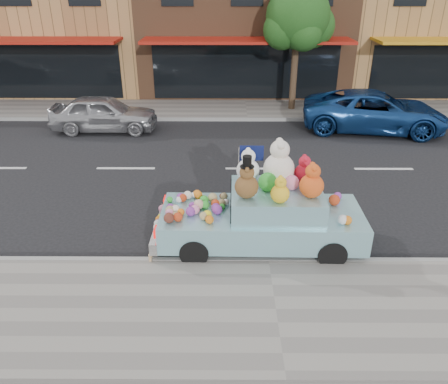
{
  "coord_description": "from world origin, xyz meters",
  "views": [
    {
      "loc": [
        -0.88,
        -12.45,
        5.35
      ],
      "look_at": [
        -0.92,
        -4.16,
        1.25
      ],
      "focal_mm": 35.0,
      "sensor_mm": 36.0,
      "label": 1
    }
  ],
  "objects_px": {
    "street_tree": "(298,22)",
    "car_blue": "(375,111)",
    "car_silver": "(104,113)",
    "art_car": "(263,212)"
  },
  "relations": [
    {
      "from": "car_blue",
      "to": "car_silver",
      "type": "bearing_deg",
      "value": 100.42
    },
    {
      "from": "car_blue",
      "to": "art_car",
      "type": "relative_size",
      "value": 1.19
    },
    {
      "from": "car_silver",
      "to": "art_car",
      "type": "relative_size",
      "value": 0.89
    },
    {
      "from": "art_car",
      "to": "street_tree",
      "type": "bearing_deg",
      "value": 79.75
    },
    {
      "from": "art_car",
      "to": "car_blue",
      "type": "bearing_deg",
      "value": 59.75
    },
    {
      "from": "car_silver",
      "to": "car_blue",
      "type": "distance_m",
      "value": 10.32
    },
    {
      "from": "car_silver",
      "to": "art_car",
      "type": "xyz_separation_m",
      "value": [
        5.45,
        -7.96,
        0.14
      ]
    },
    {
      "from": "street_tree",
      "to": "car_silver",
      "type": "relative_size",
      "value": 1.31
    },
    {
      "from": "street_tree",
      "to": "car_blue",
      "type": "height_order",
      "value": "street_tree"
    },
    {
      "from": "car_blue",
      "to": "street_tree",
      "type": "bearing_deg",
      "value": 55.01
    }
  ]
}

